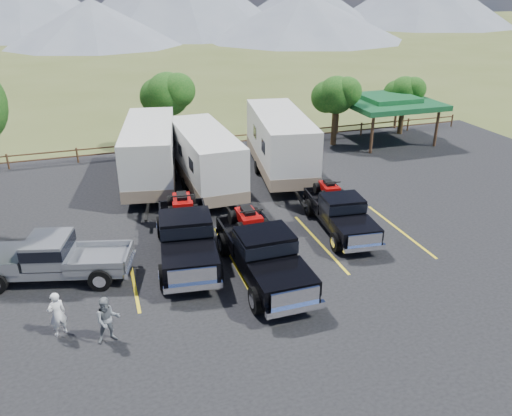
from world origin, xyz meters
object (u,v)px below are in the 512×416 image
object	(u,v)px
pickup_silver	(54,258)
rig_right	(340,211)
person_b	(108,320)
rig_left	(186,233)
rig_center	(262,251)
trailer_left	(150,154)
pavilion	(387,102)
person_a	(57,314)
trailer_right	(280,144)
trailer_center	(206,159)

from	to	relation	value
pickup_silver	rig_right	bearing A→B (deg)	107.11
person_b	rig_right	bearing A→B (deg)	19.52
rig_left	pickup_silver	size ratio (longest dim) A/B	1.11
rig_center	trailer_left	world-z (taller)	trailer_left
pavilion	rig_left	size ratio (longest dim) A/B	0.92
person_a	person_b	size ratio (longest dim) A/B	0.98
rig_left	pickup_silver	xyz separation A→B (m)	(-5.03, -0.17, -0.15)
trailer_left	pickup_silver	size ratio (longest dim) A/B	1.63
rig_right	pickup_silver	xyz separation A→B (m)	(-12.12, -0.49, -0.00)
rig_center	rig_right	size ratio (longest dim) A/B	1.13
trailer_right	person_a	bearing A→B (deg)	-126.56
trailer_right	rig_left	bearing A→B (deg)	-122.65
pavilion	trailer_right	world-z (taller)	trailer_right
rig_left	person_a	bearing A→B (deg)	-135.62
rig_center	trailer_left	xyz separation A→B (m)	(-2.80, 10.88, 0.76)
person_b	trailer_center	bearing A→B (deg)	57.84
pavilion	rig_left	bearing A→B (deg)	-143.55
trailer_left	pickup_silver	bearing A→B (deg)	-108.38
trailer_left	person_a	bearing A→B (deg)	-100.20
trailer_left	trailer_right	bearing A→B (deg)	4.85
rig_center	rig_right	world-z (taller)	rig_center
rig_left	person_a	size ratio (longest dim) A/B	4.34
rig_right	trailer_left	size ratio (longest dim) A/B	0.58
trailer_left	pickup_silver	distance (m)	9.97
trailer_center	person_b	size ratio (longest dim) A/B	5.95
rig_left	person_b	world-z (taller)	rig_left
rig_left	rig_right	distance (m)	7.10
rig_right	trailer_center	world-z (taller)	trailer_center
trailer_center	rig_left	bearing A→B (deg)	-111.07
person_a	pickup_silver	bearing A→B (deg)	-112.24
pavilion	rig_center	bearing A→B (deg)	-134.11
rig_left	person_a	distance (m)	6.11
rig_left	trailer_center	xyz separation A→B (m)	(2.43, 6.94, 0.66)
trailer_left	trailer_right	xyz separation A→B (m)	(7.33, -0.66, 0.08)
trailer_right	pickup_silver	size ratio (longest dim) A/B	1.71
trailer_left	pickup_silver	world-z (taller)	trailer_left
rig_center	trailer_left	bearing A→B (deg)	103.72
trailer_center	pickup_silver	distance (m)	10.33
trailer_right	person_b	size ratio (longest dim) A/B	6.59
rig_center	trailer_right	distance (m)	11.21
trailer_center	pickup_silver	world-z (taller)	trailer_center
pickup_silver	rig_left	bearing A→B (deg)	106.78
trailer_left	pickup_silver	xyz separation A→B (m)	(-4.72, -8.74, -0.90)
rig_center	pavilion	bearing A→B (deg)	45.16
rig_right	trailer_left	world-z (taller)	trailer_left
pavilion	rig_right	distance (m)	15.50
trailer_left	trailer_center	world-z (taller)	trailer_left
rig_right	person_a	world-z (taller)	rig_right
pavilion	trailer_left	world-z (taller)	trailer_left
pavilion	rig_right	bearing A→B (deg)	-128.64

